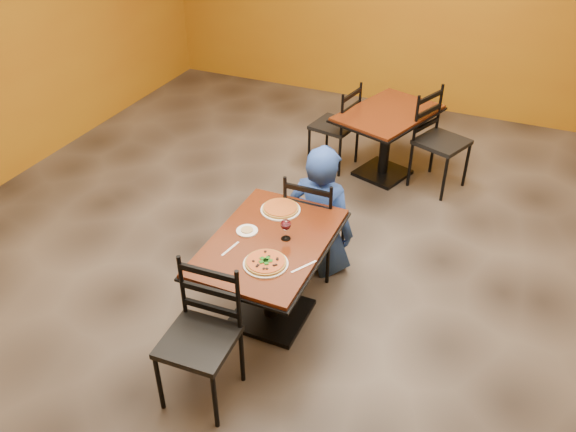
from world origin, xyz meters
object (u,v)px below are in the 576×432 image
at_px(chair_second_right, 442,143).
at_px(plate_main, 266,264).
at_px(pizza_far, 281,208).
at_px(wine_glass, 286,229).
at_px(table_main, 270,261).
at_px(plate_far, 281,210).
at_px(side_plate, 247,231).
at_px(pizza_main, 266,262).
at_px(chair_second_left, 334,126).
at_px(table_second, 387,129).
at_px(chair_main_near, 198,342).
at_px(diner, 321,208).
at_px(chair_main_far, 315,219).

distance_m(chair_second_right, plate_main, 2.87).
distance_m(pizza_far, wine_glass, 0.38).
bearing_deg(plate_main, table_main, 110.12).
relative_size(chair_second_right, plate_far, 3.30).
bearing_deg(side_plate, pizza_main, -45.24).
xyz_separation_m(chair_second_left, pizza_main, (0.50, -2.78, 0.30)).
xyz_separation_m(table_second, chair_main_near, (-0.29, -3.38, -0.06)).
relative_size(chair_second_left, wine_glass, 5.29).
xyz_separation_m(table_main, pizza_far, (-0.08, 0.38, 0.21)).
relative_size(table_main, plate_main, 3.97).
bearing_deg(chair_second_left, plate_far, 18.77).
bearing_deg(chair_second_left, pizza_main, 20.46).
bearing_deg(side_plate, diner, 67.92).
bearing_deg(diner, chair_main_far, 37.36).
bearing_deg(chair_main_near, table_second, 82.44).
xyz_separation_m(diner, plate_far, (-0.19, -0.40, 0.18)).
bearing_deg(pizza_far, plate_main, -74.45).
distance_m(table_main, table_second, 2.52).
bearing_deg(chair_main_far, plate_far, 67.27).
relative_size(chair_main_near, chair_second_left, 1.04).
distance_m(chair_main_near, chair_main_far, 1.63).
height_order(plate_main, plate_far, same).
xyz_separation_m(chair_main_far, plate_main, (0.03, -1.02, 0.28)).
relative_size(pizza_main, pizza_far, 1.01).
distance_m(chair_main_far, wine_glass, 0.78).
bearing_deg(plate_far, table_main, -77.71).
distance_m(table_second, pizza_far, 2.16).
distance_m(chair_second_right, diner, 1.86).
height_order(table_main, chair_main_near, chair_main_near).
relative_size(table_main, side_plate, 7.69).
bearing_deg(table_second, diner, -92.58).
bearing_deg(chair_main_near, chair_main_far, 81.30).
bearing_deg(chair_main_near, chair_second_left, 92.36).
xyz_separation_m(chair_main_far, side_plate, (-0.26, -0.72, 0.28)).
bearing_deg(table_second, table_main, -94.26).
height_order(chair_second_left, diner, diner).
relative_size(table_main, chair_second_right, 1.20).
bearing_deg(table_main, wine_glass, 30.94).
height_order(chair_second_left, plate_far, chair_second_left).
height_order(chair_main_near, chair_second_left, chair_main_near).
bearing_deg(diner, wine_glass, 92.76).
bearing_deg(pizza_far, chair_main_near, -90.87).
distance_m(diner, wine_glass, 0.76).
bearing_deg(chair_main_far, diner, -146.21).
bearing_deg(chair_second_left, pizza_far, 18.77).
height_order(chair_main_far, chair_second_left, chair_second_left).
bearing_deg(chair_second_right, wine_glass, -173.54).
bearing_deg(pizza_main, wine_glass, 88.79).
xyz_separation_m(table_second, plate_main, (-0.09, -2.78, 0.20)).
distance_m(pizza_main, pizza_far, 0.67).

